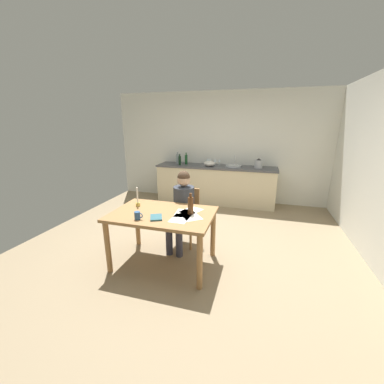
% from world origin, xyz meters
% --- Properties ---
extents(ground_plane, '(5.20, 5.20, 0.04)m').
position_xyz_m(ground_plane, '(0.00, 0.00, -0.02)').
color(ground_plane, '#937F60').
extents(wall_back, '(5.20, 0.12, 2.60)m').
position_xyz_m(wall_back, '(0.00, 2.60, 1.30)').
color(wall_back, silver).
rests_on(wall_back, ground).
extents(kitchen_counter, '(2.81, 0.64, 0.90)m').
position_xyz_m(kitchen_counter, '(0.00, 2.24, 0.45)').
color(kitchen_counter, beige).
rests_on(kitchen_counter, ground).
extents(dining_table, '(1.34, 0.89, 0.75)m').
position_xyz_m(dining_table, '(-0.17, -0.56, 0.64)').
color(dining_table, '#9E7042').
rests_on(dining_table, ground).
extents(chair_at_table, '(0.43, 0.43, 0.88)m').
position_xyz_m(chair_at_table, '(-0.07, 0.13, 0.50)').
color(chair_at_table, '#9E7042').
rests_on(chair_at_table, ground).
extents(person_seated, '(0.35, 0.61, 1.19)m').
position_xyz_m(person_seated, '(-0.08, -0.02, 0.68)').
color(person_seated, '#333842').
rests_on(person_seated, ground).
extents(coffee_mug, '(0.11, 0.07, 0.10)m').
position_xyz_m(coffee_mug, '(-0.37, -0.85, 0.80)').
color(coffee_mug, '#33598C').
rests_on(coffee_mug, dining_table).
extents(candlestick, '(0.06, 0.06, 0.27)m').
position_xyz_m(candlestick, '(-0.61, -0.42, 0.82)').
color(candlestick, gold).
rests_on(candlestick, dining_table).
extents(book_magazine, '(0.21, 0.24, 0.02)m').
position_xyz_m(book_magazine, '(-0.17, -0.75, 0.76)').
color(book_magazine, '#2F5D68').
rests_on(book_magazine, dining_table).
extents(paper_letter, '(0.21, 0.30, 0.00)m').
position_xyz_m(paper_letter, '(0.12, -0.68, 0.75)').
color(paper_letter, white).
rests_on(paper_letter, dining_table).
extents(paper_bill, '(0.24, 0.32, 0.00)m').
position_xyz_m(paper_bill, '(0.10, -0.50, 0.75)').
color(paper_bill, white).
rests_on(paper_bill, dining_table).
extents(paper_envelope, '(0.35, 0.36, 0.00)m').
position_xyz_m(paper_envelope, '(0.22, -0.58, 0.75)').
color(paper_envelope, white).
rests_on(paper_envelope, dining_table).
extents(paper_receipt, '(0.31, 0.35, 0.00)m').
position_xyz_m(paper_receipt, '(0.17, -0.39, 0.75)').
color(paper_receipt, white).
rests_on(paper_receipt, dining_table).
extents(wine_bottle_on_table, '(0.07, 0.07, 0.28)m').
position_xyz_m(wine_bottle_on_table, '(0.20, -0.50, 0.86)').
color(wine_bottle_on_table, '#593319').
rests_on(wine_bottle_on_table, dining_table).
extents(sink_unit, '(0.36, 0.36, 0.24)m').
position_xyz_m(sink_unit, '(0.42, 2.24, 0.92)').
color(sink_unit, '#B2B7BC').
rests_on(sink_unit, kitchen_counter).
extents(bottle_oil, '(0.08, 0.08, 0.29)m').
position_xyz_m(bottle_oil, '(-0.97, 2.29, 1.02)').
color(bottle_oil, '#8C999E').
rests_on(bottle_oil, kitchen_counter).
extents(bottle_vinegar, '(0.06, 0.06, 0.26)m').
position_xyz_m(bottle_vinegar, '(-0.86, 2.15, 1.01)').
color(bottle_vinegar, black).
rests_on(bottle_vinegar, kitchen_counter).
extents(bottle_wine_red, '(0.06, 0.06, 0.28)m').
position_xyz_m(bottle_wine_red, '(-0.75, 2.28, 1.02)').
color(bottle_wine_red, '#194C23').
rests_on(bottle_wine_red, kitchen_counter).
extents(mixing_bowl, '(0.27, 0.27, 0.12)m').
position_xyz_m(mixing_bowl, '(-0.14, 2.18, 0.96)').
color(mixing_bowl, white).
rests_on(mixing_bowl, kitchen_counter).
extents(stovetop_kettle, '(0.18, 0.18, 0.22)m').
position_xyz_m(stovetop_kettle, '(0.97, 2.24, 1.00)').
color(stovetop_kettle, '#B7BABF').
rests_on(stovetop_kettle, kitchen_counter).
extents(wine_glass_near_sink, '(0.07, 0.07, 0.15)m').
position_xyz_m(wine_glass_near_sink, '(0.06, 2.39, 1.01)').
color(wine_glass_near_sink, silver).
rests_on(wine_glass_near_sink, kitchen_counter).
extents(wine_glass_by_kettle, '(0.07, 0.07, 0.15)m').
position_xyz_m(wine_glass_by_kettle, '(-0.05, 2.39, 1.01)').
color(wine_glass_by_kettle, silver).
rests_on(wine_glass_by_kettle, kitchen_counter).
extents(wine_glass_back_left, '(0.07, 0.07, 0.15)m').
position_xyz_m(wine_glass_back_left, '(-0.18, 2.39, 1.01)').
color(wine_glass_back_left, silver).
rests_on(wine_glass_back_left, kitchen_counter).
extents(wine_glass_back_right, '(0.07, 0.07, 0.15)m').
position_xyz_m(wine_glass_back_right, '(-0.23, 2.39, 1.01)').
color(wine_glass_back_right, silver).
rests_on(wine_glass_back_right, kitchen_counter).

